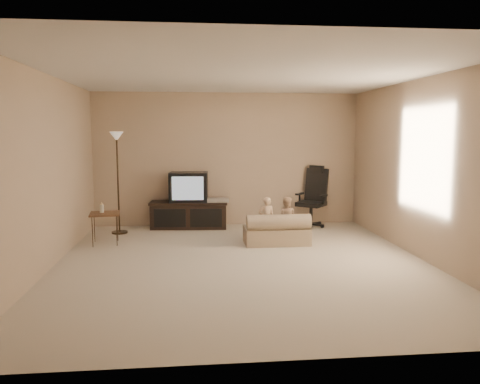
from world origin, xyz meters
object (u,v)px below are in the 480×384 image
Objects in this scene: office_chair at (313,205)px; toddler_left at (266,219)px; tv_stand at (189,205)px; side_table at (105,214)px; child_sofa at (277,232)px; toddler_right at (286,219)px; floor_lamp at (117,160)px.

office_chair is 1.57× the size of toddler_left.
tv_stand is 1.77m from side_table.
toddler_left is (1.25, -1.21, -0.07)m from tv_stand.
child_sofa is at bearing -84.16° from office_chair.
office_chair is 1.59× the size of toddler_right.
floor_lamp is at bearing 83.01° from side_table.
office_chair is at bearing 55.59° from child_sofa.
toddler_left is at bearing -93.26° from office_chair.
floor_lamp is at bearing -18.98° from toddler_left.
toddler_left is at bearing -18.83° from floor_lamp.
floor_lamp reaches higher than side_table.
toddler_left is (-1.06, -1.13, -0.05)m from office_chair.
child_sofa is 1.41× the size of toddler_left.
child_sofa is at bearing 70.03° from toddler_right.
toddler_left is (-0.13, 0.24, 0.16)m from child_sofa.
office_chair is at bearing 4.61° from floor_lamp.
office_chair is at bearing -133.41° from toddler_left.
floor_lamp is 2.78m from toddler_left.
floor_lamp is 3.03m from child_sofa.
office_chair is 1.67m from child_sofa.
side_table is at bearing 16.04° from toddler_right.
child_sofa is (-0.93, -1.37, -0.21)m from office_chair.
toddler_right is at bearing -175.89° from toddler_left.
floor_lamp reaches higher than toddler_right.
toddler_right is (2.90, -0.02, -0.13)m from side_table.
tv_stand is 2.17× the size of side_table.
side_table is at bearing -134.41° from tv_stand.
toddler_left is at bearing -0.94° from side_table.
child_sofa is at bearing 118.42° from toddler_left.
floor_lamp reaches higher than tv_stand.
toddler_right reaches higher than side_table.
floor_lamp is at bearing -135.38° from office_chair.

